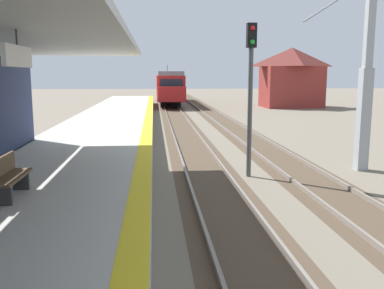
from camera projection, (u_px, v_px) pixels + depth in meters
station_platform at (70, 176)px, 12.91m from camera, size 5.00×80.00×0.91m
track_pair_nearest_platform at (199, 160)px, 17.30m from camera, size 2.34×120.00×0.16m
track_pair_middle at (279, 158)px, 17.60m from camera, size 2.34×120.00×0.16m
approaching_train at (169, 86)px, 51.37m from camera, size 2.93×19.60×4.76m
rail_signal_post at (250, 84)px, 14.19m from camera, size 0.32×0.34×5.20m
catenary_pylon_far_side at (359, 72)px, 15.09m from camera, size 5.00×0.40×7.50m
platform_bench at (8, 176)px, 9.00m from camera, size 0.45×1.60×0.88m
distant_trackside_house at (291, 76)px, 45.64m from camera, size 6.60×5.28×6.40m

